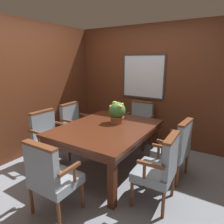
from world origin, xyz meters
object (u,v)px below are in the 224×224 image
Objects in this scene: chair_head_near at (51,175)px; chair_left_near at (48,135)px; chair_right_far at (176,147)px; dining_table at (107,132)px; chair_head_far at (140,122)px; chair_right_near at (160,166)px; potted_plant at (117,112)px; chair_left_far at (74,124)px.

chair_left_near is at bearing -39.73° from chair_head_near.
chair_head_near is 1.00× the size of chair_right_far.
chair_left_near and chair_right_far have the same top height.
chair_head_far is at bearing 88.72° from dining_table.
chair_right_near is (1.97, 0.00, 0.00)m from chair_left_near.
chair_head_far is 1.00× the size of chair_right_near.
dining_table is at bearing -69.08° from chair_left_near.
chair_left_near is 1.29m from chair_head_near.
potted_plant reaches higher than chair_right_far.
chair_right_far is 1.00× the size of chair_right_near.
chair_head_far is 2.49× the size of potted_plant.
chair_left_far is (-1.05, -0.83, 0.00)m from chair_head_far.
dining_table is 1.78× the size of chair_right_far.
chair_head_near is at bearing -88.87° from chair_head_far.
chair_head_near is at bearing -89.11° from dining_table.
chair_left_near and chair_right_near have the same top height.
potted_plant is at bearing 79.82° from dining_table.
chair_right_near reaches higher than dining_table.
chair_head_near is 1.80m from chair_right_far.
chair_head_far is (1.01, 1.54, 0.00)m from chair_left_near.
chair_right_near is at bearing -88.33° from chair_left_near.
chair_right_near is at bearing -31.55° from potted_plant.
chair_right_far reaches higher than dining_table.
chair_head_near and chair_right_far have the same top height.
chair_head_near is 1.00× the size of chair_left_far.
potted_plant reaches higher than dining_table.
chair_right_near is at bearing -19.04° from dining_table.
chair_head_near is at bearing -51.73° from chair_right_near.
chair_left_far and chair_right_far have the same top height.
chair_left_near is 1.97m from chair_right_near.
chair_right_far is at bearing 5.87° from potted_plant.
potted_plant is (0.02, 1.41, 0.42)m from chair_head_near.
chair_left_far and chair_right_near have the same top height.
chair_right_near is (0.99, -0.34, -0.14)m from dining_table.
chair_head_near is 1.27m from chair_right_near.
potted_plant is (-0.95, -0.10, 0.42)m from chair_right_far.
chair_head_near is at bearing -127.92° from chair_left_near.
chair_head_far and chair_right_far have the same top height.
chair_right_far is at bearing -40.15° from chair_head_far.
chair_right_far is 2.49× the size of potted_plant.
chair_left_near is at bearing -121.86° from chair_head_far.
chair_right_near is at bearing 3.19° from chair_right_far.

